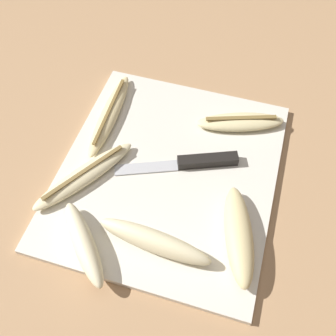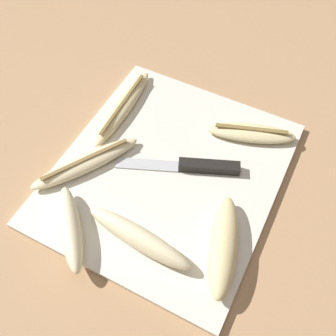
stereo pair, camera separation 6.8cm
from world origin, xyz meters
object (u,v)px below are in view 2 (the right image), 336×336
banana_soft_right (251,133)px  banana_cream_curved (86,163)px  banana_bright_far (71,228)px  banana_pale_long (138,238)px  banana_ripe_center (123,107)px  knife (199,166)px  banana_mellow_near (223,246)px

banana_soft_right → banana_cream_curved: size_ratio=0.89×
banana_bright_far → banana_pale_long: (0.03, -0.10, 0.00)m
banana_cream_curved → banana_ripe_center: bearing=3.9°
banana_ripe_center → banana_pale_long: banana_pale_long is taller
banana_cream_curved → banana_bright_far: bearing=-156.3°
banana_bright_far → banana_soft_right: bearing=-30.2°
knife → banana_cream_curved: (-0.09, 0.18, 0.00)m
knife → banana_bright_far: banana_bright_far is taller
banana_soft_right → banana_cream_curved: bearing=129.9°
banana_pale_long → banana_ripe_center: bearing=35.7°
banana_mellow_near → banana_cream_curved: size_ratio=0.91×
banana_pale_long → banana_cream_curved: size_ratio=0.97×
banana_ripe_center → banana_cream_curved: (-0.14, -0.01, 0.00)m
banana_bright_far → banana_mellow_near: (0.08, -0.22, -0.00)m
banana_bright_far → banana_cream_curved: banana_bright_far is taller
knife → banana_mellow_near: (-0.12, -0.09, 0.01)m
knife → banana_soft_right: (0.11, -0.05, 0.00)m
banana_soft_right → banana_pale_long: bearing=164.0°
knife → banana_pale_long: banana_pale_long is taller
banana_mellow_near → banana_pale_long: 0.13m
banana_pale_long → banana_soft_right: banana_pale_long is taller
banana_bright_far → banana_soft_right: banana_bright_far is taller
banana_bright_far → banana_ripe_center: bearing=13.3°
banana_mellow_near → banana_soft_right: banana_mellow_near is taller
banana_ripe_center → banana_mellow_near: (-0.18, -0.28, 0.01)m
banana_ripe_center → banana_bright_far: banana_bright_far is taller
banana_ripe_center → banana_pale_long: size_ratio=1.14×
banana_mellow_near → banana_pale_long: (-0.05, 0.12, 0.00)m
banana_pale_long → banana_cream_curved: bearing=61.4°
banana_soft_right → knife: bearing=153.6°
knife → banana_bright_far: 0.24m
banana_bright_far → banana_soft_right: (0.31, -0.18, -0.01)m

